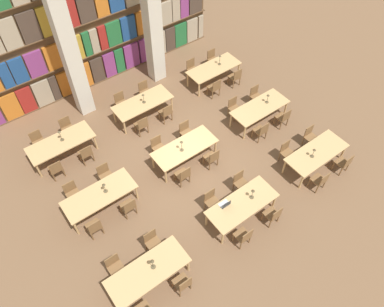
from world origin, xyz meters
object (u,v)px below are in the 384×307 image
object	(u,v)px
reading_table_7	(143,103)
reading_table_8	(214,69)
chair_11	(310,136)
chair_21	(234,107)
chair_16	(183,175)
chair_31	(145,91)
desk_lamp_4	(182,144)
chair_4	(244,236)
reading_table_6	(61,143)
chair_1	(115,266)
chair_32	(215,87)
chair_29	(121,102)
chair_8	(320,180)
chair_24	(56,169)
laptop	(225,204)
chair_12	(94,227)
chair_25	(38,141)
chair_3	(153,242)
desk_lamp_6	(60,134)
pillar_center	(151,12)
desk_lamp_2	(314,151)
reading_table_2	(316,153)
chair_5	(212,201)
reading_table_4	(185,148)
chair_6	(273,215)
desk_lamp_7	(143,97)
chair_7	(240,182)
chair_22	(283,117)
desk_lamp_5	(268,97)
reading_table_5	(260,108)
chair_27	(67,128)
chair_35	(213,59)
chair_13	(72,193)
chair_14	(129,206)
chair_30	(166,112)
pillar_left	(67,44)
chair_19	(186,131)
chair_15	(105,175)
chair_20	(261,131)
reading_table_0	(148,272)
chair_34	(235,77)
chair_18	(212,158)
desk_lamp_3	(104,186)
chair_33	(192,68)
desk_lamp_0	(152,263)
reading_table_3	(100,196)
desk_lamp_8	(220,58)
chair_2	(183,283)

from	to	relation	value
reading_table_7	reading_table_8	xyz separation A→B (m)	(3.46, 0.01, 0.00)
chair_11	chair_21	distance (m)	3.01
chair_16	chair_31	world-z (taller)	same
desk_lamp_4	reading_table_7	xyz separation A→B (m)	(0.18, 2.79, -0.39)
chair_4	reading_table_6	bearing A→B (deg)	113.92
chair_1	chair_32	world-z (taller)	same
chair_29	chair_8	bearing A→B (deg)	115.24
chair_1	chair_24	world-z (taller)	same
laptop	chair_12	xyz separation A→B (m)	(-3.48, 1.85, -0.30)
chair_25	chair_3	bearing A→B (deg)	101.55
desk_lamp_6	pillar_center	bearing A→B (deg)	18.60
desk_lamp_2	chair_32	world-z (taller)	desk_lamp_2
reading_table_2	chair_24	distance (m)	8.77
chair_5	reading_table_4	xyz separation A→B (m)	(0.48, 2.09, 0.19)
chair_24	desk_lamp_6	bearing A→B (deg)	50.08
chair_6	desk_lamp_7	size ratio (longest dim) A/B	2.03
desk_lamp_2	chair_6	bearing A→B (deg)	-163.33
chair_6	chair_7	xyz separation A→B (m)	(0.00, 1.51, 0.00)
chair_22	desk_lamp_5	size ratio (longest dim) A/B	2.15
chair_12	reading_table_5	xyz separation A→B (m)	(7.26, 0.63, 0.19)
desk_lamp_5	chair_1	bearing A→B (deg)	-164.87
chair_27	chair_35	bearing A→B (deg)	-179.89
desk_lamp_2	chair_13	size ratio (longest dim) A/B	0.46
laptop	chair_14	size ratio (longest dim) A/B	0.37
chair_12	chair_30	distance (m)	5.19
pillar_center	chair_31	xyz separation A→B (m)	(-1.18, -0.96, -2.54)
desk_lamp_2	chair_13	world-z (taller)	desk_lamp_2
pillar_left	chair_19	bearing A→B (deg)	-59.05
laptop	desk_lamp_2	bearing A→B (deg)	175.28
chair_15	chair_16	distance (m)	2.57
chair_5	desk_lamp_7	distance (m)	4.86
chair_20	desk_lamp_5	distance (m)	1.36
reading_table_0	desk_lamp_6	world-z (taller)	desk_lamp_6
chair_34	chair_11	bearing A→B (deg)	-90.12
chair_18	chair_30	bearing A→B (deg)	90.51
chair_3	chair_22	bearing A→B (deg)	-168.88
chair_11	desk_lamp_3	world-z (taller)	desk_lamp_3
chair_8	reading_table_8	size ratio (longest dim) A/B	0.38
chair_15	desk_lamp_7	xyz separation A→B (m)	(2.74, 1.92, 0.55)
chair_14	chair_33	world-z (taller)	same
desk_lamp_0	chair_31	size ratio (longest dim) A/B	0.51
chair_5	chair_16	world-z (taller)	same
reading_table_2	chair_16	xyz separation A→B (m)	(-4.05, 2.09, -0.19)
reading_table_3	chair_14	world-z (taller)	chair_14
chair_7	chair_30	world-z (taller)	same
chair_1	chair_18	xyz separation A→B (m)	(4.55, 1.40, 0.00)
chair_3	desk_lamp_8	bearing A→B (deg)	-142.89
desk_lamp_3	desk_lamp_7	bearing A→B (deg)	41.07
chair_20	chair_27	world-z (taller)	same
chair_2	chair_11	distance (m)	6.93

